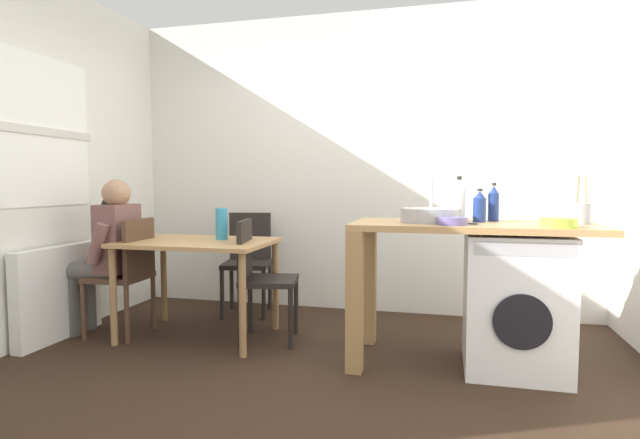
% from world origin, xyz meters
% --- Properties ---
extents(ground_plane, '(5.46, 5.46, 0.00)m').
position_xyz_m(ground_plane, '(0.00, 0.00, 0.00)').
color(ground_plane, black).
extents(wall_back, '(4.60, 0.10, 2.70)m').
position_xyz_m(wall_back, '(0.00, 1.75, 1.35)').
color(wall_back, silver).
rests_on(wall_back, ground_plane).
extents(wall_window_side, '(0.12, 3.80, 2.70)m').
position_xyz_m(wall_window_side, '(-2.15, 0.00, 1.35)').
color(wall_window_side, silver).
rests_on(wall_window_side, ground_plane).
extents(radiator, '(0.10, 0.80, 0.70)m').
position_xyz_m(radiator, '(-2.02, 0.30, 0.35)').
color(radiator, white).
rests_on(radiator, ground_plane).
extents(dining_table, '(1.10, 0.76, 0.74)m').
position_xyz_m(dining_table, '(-1.02, 0.60, 0.64)').
color(dining_table, tan).
rests_on(dining_table, ground_plane).
extents(chair_person_seat, '(0.42, 0.42, 0.90)m').
position_xyz_m(chair_person_seat, '(-1.57, 0.50, 0.51)').
color(chair_person_seat, '#4C3323').
rests_on(chair_person_seat, ground_plane).
extents(chair_opposite, '(0.47, 0.47, 0.90)m').
position_xyz_m(chair_opposite, '(-0.55, 0.63, 0.51)').
color(chair_opposite, black).
rests_on(chair_opposite, ground_plane).
extents(chair_spare_by_wall, '(0.47, 0.47, 0.90)m').
position_xyz_m(chair_spare_by_wall, '(-0.94, 1.37, 0.51)').
color(chair_spare_by_wall, black).
rests_on(chair_spare_by_wall, ground_plane).
extents(seated_person, '(0.50, 0.52, 1.20)m').
position_xyz_m(seated_person, '(-1.73, 0.49, 0.67)').
color(seated_person, '#595651').
rests_on(seated_person, ground_plane).
extents(kitchen_counter, '(1.50, 0.68, 0.92)m').
position_xyz_m(kitchen_counter, '(0.74, 0.48, 0.76)').
color(kitchen_counter, tan).
rests_on(kitchen_counter, ground_plane).
extents(washing_machine, '(0.60, 0.61, 0.86)m').
position_xyz_m(washing_machine, '(1.21, 0.48, 0.43)').
color(washing_machine, white).
rests_on(washing_machine, ground_plane).
extents(sink_basin, '(0.38, 0.38, 0.09)m').
position_xyz_m(sink_basin, '(0.69, 0.48, 0.97)').
color(sink_basin, '#9EA0A5').
rests_on(sink_basin, kitchen_counter).
extents(tap, '(0.02, 0.02, 0.28)m').
position_xyz_m(tap, '(0.69, 0.66, 1.06)').
color(tap, '#B2B2B7').
rests_on(tap, kitchen_counter).
extents(bottle_tall_green, '(0.08, 0.08, 0.30)m').
position_xyz_m(bottle_tall_green, '(0.87, 0.57, 1.05)').
color(bottle_tall_green, silver).
rests_on(bottle_tall_green, kitchen_counter).
extents(bottle_squat_brown, '(0.08, 0.08, 0.22)m').
position_xyz_m(bottle_squat_brown, '(1.00, 0.57, 1.02)').
color(bottle_squat_brown, navy).
rests_on(bottle_squat_brown, kitchen_counter).
extents(bottle_clear_small, '(0.07, 0.07, 0.25)m').
position_xyz_m(bottle_clear_small, '(1.09, 0.68, 1.03)').
color(bottle_clear_small, navy).
rests_on(bottle_clear_small, kitchen_counter).
extents(mixing_bowl, '(0.17, 0.17, 0.05)m').
position_xyz_m(mixing_bowl, '(0.83, 0.28, 0.95)').
color(mixing_bowl, slate).
rests_on(mixing_bowl, kitchen_counter).
extents(utensil_crock, '(0.11, 0.11, 0.30)m').
position_xyz_m(utensil_crock, '(1.58, 0.53, 0.99)').
color(utensil_crock, gray).
rests_on(utensil_crock, kitchen_counter).
extents(colander, '(0.20, 0.20, 0.06)m').
position_xyz_m(colander, '(1.40, 0.26, 0.95)').
color(colander, '#A8C63D').
rests_on(colander, kitchen_counter).
extents(vase, '(0.09, 0.09, 0.24)m').
position_xyz_m(vase, '(-0.87, 0.70, 0.86)').
color(vase, teal).
rests_on(vase, dining_table).
extents(scissors, '(0.15, 0.06, 0.01)m').
position_xyz_m(scissors, '(0.90, 0.38, 0.92)').
color(scissors, '#B2B2B7').
rests_on(scissors, kitchen_counter).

